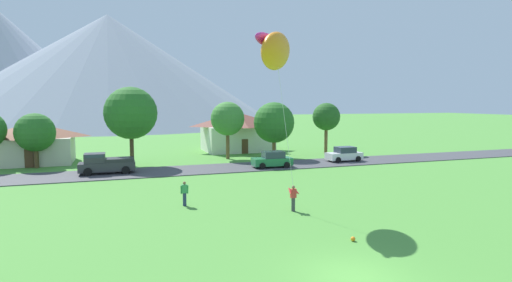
% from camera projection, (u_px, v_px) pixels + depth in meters
% --- Properties ---
extents(ground_plane, '(400.00, 400.00, 0.00)m').
position_uv_depth(ground_plane, '(353.00, 277.00, 16.45)').
color(ground_plane, '#4C8E38').
extents(road_strip, '(160.00, 6.14, 0.08)m').
position_uv_depth(road_strip, '(206.00, 169.00, 42.62)').
color(road_strip, '#424247').
rests_on(road_strip, ground).
extents(mountain_west_ridge, '(110.16, 110.16, 35.24)m').
position_uv_depth(mountain_west_ridge, '(109.00, 70.00, 133.94)').
color(mountain_west_ridge, gray).
rests_on(mountain_west_ridge, ground).
extents(house_leftmost, '(9.95, 7.91, 5.54)m').
position_uv_depth(house_leftmost, '(237.00, 131.00, 58.84)').
color(house_leftmost, silver).
rests_on(house_leftmost, ground).
extents(house_left_center, '(8.75, 6.86, 4.66)m').
position_uv_depth(house_left_center, '(34.00, 143.00, 46.53)').
color(house_left_center, beige).
rests_on(house_left_center, ground).
extents(tree_near_left, '(3.71, 3.71, 6.89)m').
position_uv_depth(tree_near_left, '(326.00, 117.00, 55.19)').
color(tree_near_left, brown).
rests_on(tree_near_left, ground).
extents(tree_left_of_center, '(5.06, 5.06, 7.00)m').
position_uv_depth(tree_left_of_center, '(274.00, 123.00, 50.78)').
color(tree_left_of_center, brown).
rests_on(tree_left_of_center, ground).
extents(tree_center, '(4.14, 4.14, 7.04)m').
position_uv_depth(tree_center, '(228.00, 119.00, 50.15)').
color(tree_center, brown).
rests_on(tree_center, ground).
extents(tree_right_of_center, '(5.69, 5.69, 8.66)m').
position_uv_depth(tree_right_of_center, '(131.00, 113.00, 44.42)').
color(tree_right_of_center, '#4C3823').
rests_on(tree_right_of_center, ground).
extents(tree_far_right, '(4.08, 4.08, 5.84)m').
position_uv_depth(tree_far_right, '(35.00, 132.00, 43.35)').
color(tree_far_right, brown).
rests_on(tree_far_right, ground).
extents(parked_car_white_west_end, '(4.25, 2.17, 1.68)m').
position_uv_depth(parked_car_white_west_end, '(344.00, 154.00, 48.18)').
color(parked_car_white_west_end, white).
rests_on(parked_car_white_west_end, road_strip).
extents(parked_car_green_mid_west, '(4.27, 2.22, 1.68)m').
position_uv_depth(parked_car_green_mid_west, '(272.00, 160.00, 43.64)').
color(parked_car_green_mid_west, '#237042').
rests_on(parked_car_green_mid_west, road_strip).
extents(pickup_truck_charcoal_west_side, '(5.21, 2.35, 1.99)m').
position_uv_depth(pickup_truck_charcoal_west_side, '(106.00, 163.00, 39.81)').
color(pickup_truck_charcoal_west_side, '#333338').
rests_on(pickup_truck_charcoal_west_side, road_strip).
extents(kite_flyer_with_kite, '(4.00, 4.20, 11.56)m').
position_uv_depth(kite_flyer_with_kite, '(275.00, 51.00, 26.29)').
color(kite_flyer_with_kite, '#3D3D42').
rests_on(kite_flyer_with_kite, ground).
extents(watcher_person, '(0.56, 0.24, 1.68)m').
position_uv_depth(watcher_person, '(185.00, 193.00, 27.61)').
color(watcher_person, navy).
rests_on(watcher_person, ground).
extents(soccer_ball, '(0.24, 0.24, 0.24)m').
position_uv_depth(soccer_ball, '(353.00, 239.00, 20.63)').
color(soccer_ball, orange).
rests_on(soccer_ball, ground).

